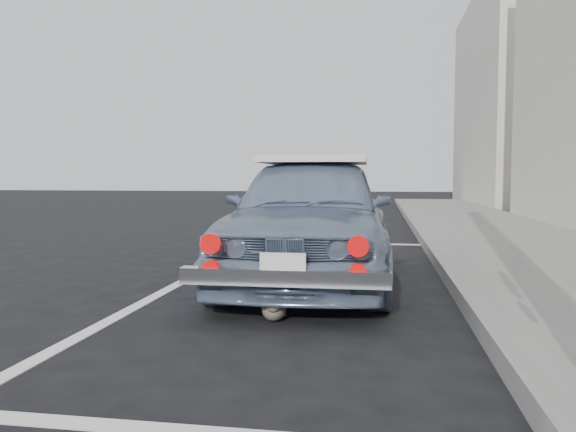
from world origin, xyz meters
name	(u,v)px	position (x,y,z in m)	size (l,w,h in m)	color
ground	(161,386)	(0.00, 0.00, 0.00)	(80.00, 80.00, 0.00)	black
building_far	(519,101)	(6.35, 20.00, 4.00)	(3.50, 10.00, 8.00)	beige
pline_front	(340,243)	(0.50, 6.50, 0.00)	(3.00, 0.12, 0.01)	silver
pline_side	(188,279)	(-0.90, 3.00, 0.00)	(0.12, 7.00, 0.01)	silver
retro_coupe	(312,216)	(0.43, 3.13, 0.69)	(1.67, 4.03, 1.36)	#7284A2
cat	(274,307)	(0.34, 1.41, 0.10)	(0.23, 0.43, 0.23)	brown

